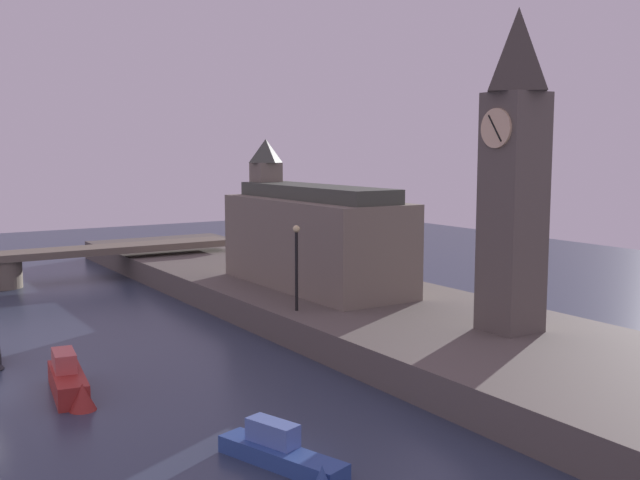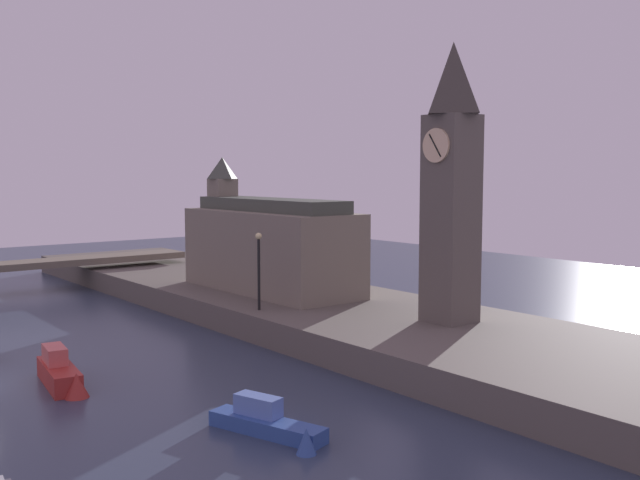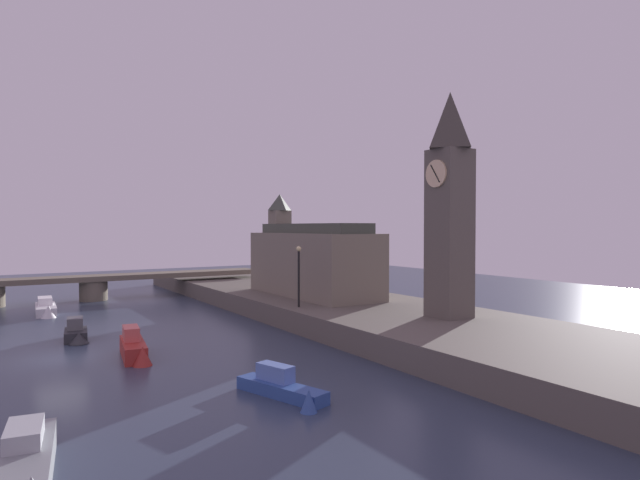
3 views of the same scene
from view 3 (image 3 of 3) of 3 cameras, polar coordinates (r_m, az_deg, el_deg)
name	(u,v)px [view 3 (image 3 of 3)]	position (r m, az deg, el deg)	size (l,w,h in m)	color
ground_plane	(61,358)	(32.85, -25.96, -11.32)	(120.00, 120.00, 0.00)	#2D384C
far_embankment	(359,313)	(39.99, 4.16, -7.82)	(70.00, 12.00, 1.50)	#5B544C
clock_tower	(450,201)	(34.24, 13.71, 4.11)	(2.45, 2.49, 14.05)	#5B544C
parliament_hall	(311,260)	(44.52, -0.97, -2.14)	(13.59, 5.16, 8.69)	slate
bridge_span	(89,283)	(56.46, -23.52, -4.25)	(2.88, 29.37, 2.43)	#6B6051
streetlamp	(299,270)	(37.56, -2.30, -3.19)	(0.36, 0.36, 4.30)	black
boat_barge_dark	(76,333)	(37.24, -24.64, -9.05)	(3.42, 1.66, 1.39)	#232328
boat_tour_blue	(285,389)	(23.01, -3.72, -15.67)	(5.14, 2.34, 1.51)	#2D4C93
boat_ferry_white	(46,309)	(49.11, -27.27, -6.58)	(5.59, 1.76, 1.52)	silver
boat_cruiser_grey	(27,468)	(17.88, -28.91, -20.61)	(5.77, 2.05, 1.52)	gray
boat_dinghy_red	(134,348)	(31.20, -19.27, -10.84)	(4.85, 1.71, 1.66)	maroon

